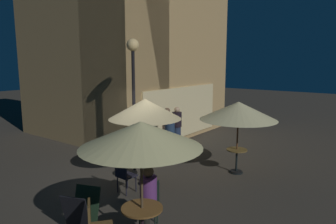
{
  "coord_description": "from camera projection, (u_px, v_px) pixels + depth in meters",
  "views": [
    {
      "loc": [
        -6.0,
        -6.09,
        3.36
      ],
      "look_at": [
        1.25,
        -0.63,
        1.86
      ],
      "focal_mm": 32.92,
      "sensor_mm": 36.0,
      "label": 1
    }
  ],
  "objects": [
    {
      "name": "cafe_chair_1",
      "position": [
        95.0,
        223.0,
        5.37
      ],
      "size": [
        0.59,
        0.59,
        0.96
      ],
      "rotation": [
        0.0,
        0.0,
        -0.68
      ],
      "color": "brown",
      "rests_on": "ground"
    },
    {
      "name": "cafe_table_2",
      "position": [
        146.0,
        165.0,
        8.46
      ],
      "size": [
        0.74,
        0.74,
        0.74
      ],
      "color": "black",
      "rests_on": "ground"
    },
    {
      "name": "patio_umbrella_0",
      "position": [
        238.0,
        111.0,
        9.1
      ],
      "size": [
        2.29,
        2.29,
        2.19
      ],
      "color": "black",
      "rests_on": "ground"
    },
    {
      "name": "cafe_chair_2",
      "position": [
        124.0,
        172.0,
        7.85
      ],
      "size": [
        0.45,
        0.45,
        0.95
      ],
      "rotation": [
        0.0,
        0.0,
        -0.06
      ],
      "color": "black",
      "rests_on": "ground"
    },
    {
      "name": "patron_standing_2",
      "position": [
        170.0,
        137.0,
        10.34
      ],
      "size": [
        0.33,
        0.33,
        1.7
      ],
      "rotation": [
        0.0,
        0.0,
        3.76
      ],
      "color": "#53131F",
      "rests_on": "ground"
    },
    {
      "name": "cafe_building",
      "position": [
        127.0,
        28.0,
        13.15
      ],
      "size": [
        7.24,
        7.11,
        9.59
      ],
      "color": "tan",
      "rests_on": "ground"
    },
    {
      "name": "patron_standing_1",
      "position": [
        167.0,
        132.0,
        10.95
      ],
      "size": [
        0.34,
        0.34,
        1.75
      ],
      "rotation": [
        0.0,
        0.0,
        3.73
      ],
      "color": "#826257",
      "rests_on": "ground"
    },
    {
      "name": "cafe_table_0",
      "position": [
        237.0,
        157.0,
        9.33
      ],
      "size": [
        0.62,
        0.62,
        0.74
      ],
      "color": "black",
      "rests_on": "ground"
    },
    {
      "name": "patron_standing_3",
      "position": [
        177.0,
        128.0,
        11.77
      ],
      "size": [
        0.36,
        0.36,
        1.65
      ],
      "rotation": [
        0.0,
        0.0,
        6.11
      ],
      "color": "#21304C",
      "rests_on": "ground"
    },
    {
      "name": "menu_sandwich_board",
      "position": [
        82.0,
        211.0,
        6.11
      ],
      "size": [
        0.78,
        0.74,
        0.83
      ],
      "rotation": [
        0.0,
        0.0,
        0.36
      ],
      "color": "black",
      "rests_on": "ground"
    },
    {
      "name": "patio_umbrella_1",
      "position": [
        141.0,
        135.0,
        5.31
      ],
      "size": [
        2.16,
        2.16,
        2.34
      ],
      "color": "black",
      "rests_on": "ground"
    },
    {
      "name": "street_lamp_near_corner",
      "position": [
        133.0,
        74.0,
        9.17
      ],
      "size": [
        0.37,
        0.37,
        4.02
      ],
      "color": "black",
      "rests_on": "ground"
    },
    {
      "name": "ground_plane",
      "position": [
        125.0,
        179.0,
        8.89
      ],
      "size": [
        60.0,
        60.0,
        0.0
      ],
      "primitive_type": "plane",
      "color": "#3C362D"
    },
    {
      "name": "cafe_table_1",
      "position": [
        142.0,
        218.0,
        5.56
      ],
      "size": [
        0.76,
        0.76,
        0.77
      ],
      "color": "black",
      "rests_on": "ground"
    },
    {
      "name": "patio_umbrella_2",
      "position": [
        145.0,
        109.0,
        8.2
      ],
      "size": [
        1.95,
        1.95,
        2.38
      ],
      "color": "black",
      "rests_on": "ground"
    },
    {
      "name": "patron_seated_0",
      "position": [
        148.0,
        194.0,
        6.16
      ],
      "size": [
        0.54,
        0.49,
        1.3
      ],
      "rotation": [
        0.0,
        0.0,
        -2.6
      ],
      "color": "black",
      "rests_on": "ground"
    },
    {
      "name": "cafe_chair_0",
      "position": [
        149.0,
        199.0,
        6.32
      ],
      "size": [
        0.54,
        0.54,
        0.94
      ],
      "rotation": [
        0.0,
        0.0,
        -2.6
      ],
      "color": "black",
      "rests_on": "ground"
    }
  ]
}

